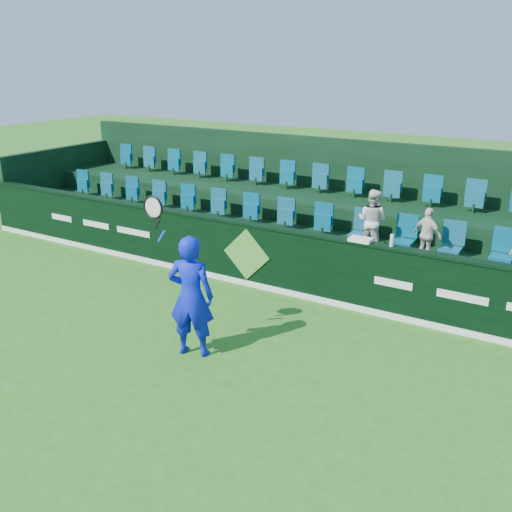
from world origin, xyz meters
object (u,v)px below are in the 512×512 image
Objects in this scene: spectator_left at (372,221)px; spectator_middle at (427,235)px; tennis_player at (191,296)px; towel at (361,240)px; drinks_bottle at (392,240)px.

spectator_middle is (1.11, 0.00, -0.12)m from spectator_left.
spectator_left is at bearing 70.70° from tennis_player.
tennis_player is 6.46× the size of towel.
tennis_player is 2.06× the size of spectator_left.
tennis_player reaches higher than spectator_middle.
tennis_player is at bearing 78.46° from spectator_left.
towel is 1.84× the size of drinks_bottle.
spectator_middle is at bearing -172.24° from spectator_left.
spectator_middle is at bearing 50.57° from towel.
tennis_player is at bearing -118.62° from towel.
drinks_bottle is (2.21, 3.00, 0.45)m from tennis_player.
spectator_left is 5.77× the size of drinks_bottle.
towel is (-0.92, -1.12, 0.06)m from spectator_middle.
tennis_player is at bearing 78.81° from spectator_middle.
spectator_left is 1.22× the size of spectator_middle.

